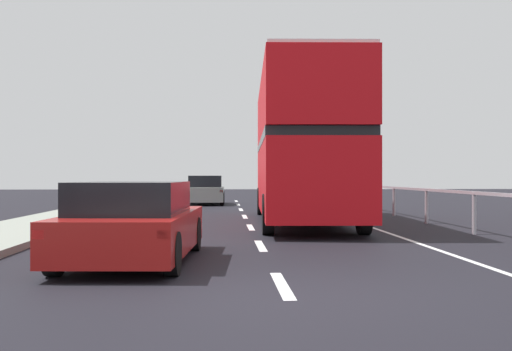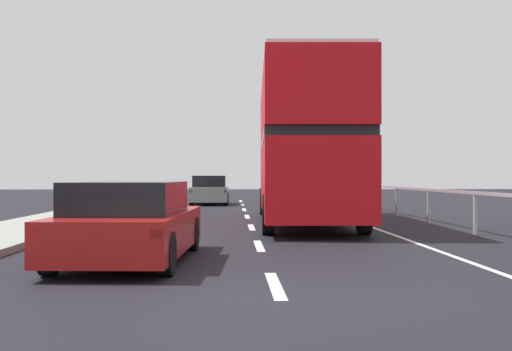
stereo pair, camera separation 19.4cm
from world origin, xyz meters
The scene contains 6 objects.
ground_plane centered at (0.00, 0.00, -0.05)m, with size 74.37×120.00×0.10m, color black.
lane_paint_markings centered at (2.14, 8.40, 0.00)m, with size 3.53×46.00×0.01m.
bridge_side_railing centered at (5.39, 9.00, 0.86)m, with size 0.10×42.00×1.06m.
double_decker_bus_red centered at (1.66, 11.21, 2.38)m, with size 2.99×10.92×4.46m.
hatchback_car_near centered at (-2.25, 2.85, 0.65)m, with size 2.11×4.50×1.34m.
sedan_car_ahead centered at (-1.64, 23.62, 0.70)m, with size 1.91×4.19×1.46m.
Camera 2 is at (-0.58, -7.38, 1.43)m, focal length 42.71 mm.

